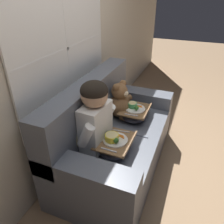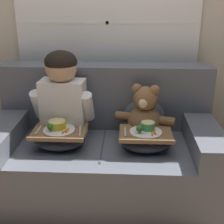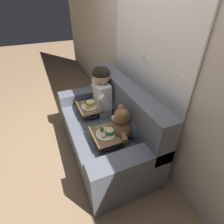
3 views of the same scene
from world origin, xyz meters
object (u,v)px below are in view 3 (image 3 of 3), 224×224
child_figure (102,88)px  lap_tray_child (90,110)px  throw_pillow_behind_teddy (132,122)px  teddy_bear (121,126)px  lap_tray_teddy (106,138)px  throw_pillow_behind_child (111,98)px  couch (108,130)px

child_figure → lap_tray_child: size_ratio=1.73×
throw_pillow_behind_teddy → teddy_bear: teddy_bear is taller
throw_pillow_behind_teddy → lap_tray_teddy: size_ratio=1.03×
throw_pillow_behind_child → teddy_bear: 0.63m
throw_pillow_behind_teddy → teddy_bear: size_ratio=0.84×
teddy_bear → lap_tray_teddy: bearing=-89.5°
throw_pillow_behind_teddy → couch: bearing=-150.2°
child_figure → teddy_bear: 0.64m
teddy_bear → lap_tray_child: size_ratio=1.18×
lap_tray_child → teddy_bear: bearing=16.7°
couch → lap_tray_teddy: couch is taller
couch → throw_pillow_behind_teddy: bearing=29.8°
throw_pillow_behind_child → throw_pillow_behind_teddy: bearing=0.0°
throw_pillow_behind_teddy → lap_tray_teddy: bearing=-90.0°
throw_pillow_behind_teddy → throw_pillow_behind_child: bearing=180.0°
couch → child_figure: child_figure is taller
child_figure → lap_tray_teddy: size_ratio=1.78×
throw_pillow_behind_teddy → child_figure: 0.65m
throw_pillow_behind_child → lap_tray_teddy: throw_pillow_behind_child is taller
throw_pillow_behind_child → lap_tray_teddy: bearing=-28.1°
teddy_bear → lap_tray_teddy: size_ratio=1.22×
lap_tray_child → throw_pillow_behind_teddy: bearing=28.1°
couch → lap_tray_child: bearing=-153.7°
throw_pillow_behind_child → teddy_bear: teddy_bear is taller
teddy_bear → lap_tray_child: teddy_bear is taller
child_figure → couch: bearing=-6.6°
throw_pillow_behind_child → lap_tray_child: 0.35m
teddy_bear → lap_tray_teddy: teddy_bear is taller
throw_pillow_behind_teddy → lap_tray_teddy: 0.35m
throw_pillow_behind_child → teddy_bear: bearing=-13.3°
throw_pillow_behind_teddy → lap_tray_teddy: (0.00, -0.33, -0.12)m
throw_pillow_behind_teddy → teddy_bear: 0.15m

